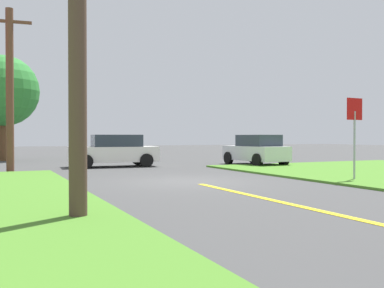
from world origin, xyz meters
name	(u,v)px	position (x,y,z in m)	size (l,w,h in m)	color
ground_plane	(188,181)	(0.00, 0.00, 0.00)	(120.00, 120.00, 0.00)	#414141
lane_stripe_center	(381,225)	(0.00, -8.00, 0.01)	(0.20, 14.00, 0.01)	yellow
stop_sign	(355,123)	(5.15, -2.36, 1.98)	(0.74, 0.11, 2.83)	#9EA0A8
car_approaching_junction	(114,151)	(-0.39, 8.13, 0.81)	(4.47, 2.31, 1.62)	white
car_on_crossroad	(256,150)	(6.83, 6.17, 0.80)	(2.10, 3.98, 1.62)	silver
utility_pole_near	(77,11)	(-4.61, -5.35, 3.78)	(1.77, 0.57, 7.37)	#50392F
utility_pole_mid	(10,88)	(-5.30, 6.75, 3.60)	(1.80, 0.34, 7.00)	brown
oak_tree_left	(3,91)	(-5.37, 16.31, 4.39)	(4.46, 4.46, 6.65)	brown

